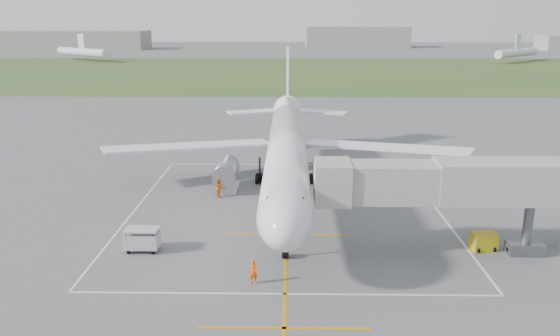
{
  "coord_description": "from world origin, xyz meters",
  "views": [
    {
      "loc": [
        0.23,
        -51.68,
        17.2
      ],
      "look_at": [
        -0.58,
        -4.0,
        4.0
      ],
      "focal_mm": 35.0,
      "sensor_mm": 36.0,
      "label": 1
    }
  ],
  "objects_px": {
    "ramp_worker_nose": "(253,272)",
    "baggage_cart": "(142,240)",
    "ramp_worker_wing": "(219,188)",
    "gpu_unit": "(483,241)",
    "jet_bridge": "(500,194)",
    "airliner": "(287,151)"
  },
  "relations": [
    {
      "from": "ramp_worker_nose",
      "to": "baggage_cart",
      "type": "bearing_deg",
      "value": 161.15
    },
    {
      "from": "ramp_worker_wing",
      "to": "gpu_unit",
      "type": "bearing_deg",
      "value": -147.88
    },
    {
      "from": "baggage_cart",
      "to": "ramp_worker_nose",
      "type": "height_order",
      "value": "baggage_cart"
    },
    {
      "from": "jet_bridge",
      "to": "ramp_worker_wing",
      "type": "xyz_separation_m",
      "value": [
        -22.39,
        13.21,
        -3.81
      ]
    },
    {
      "from": "jet_bridge",
      "to": "ramp_worker_nose",
      "type": "height_order",
      "value": "jet_bridge"
    },
    {
      "from": "baggage_cart",
      "to": "ramp_worker_nose",
      "type": "bearing_deg",
      "value": -29.5
    },
    {
      "from": "airliner",
      "to": "baggage_cart",
      "type": "relative_size",
      "value": 18.05
    },
    {
      "from": "ramp_worker_nose",
      "to": "ramp_worker_wing",
      "type": "height_order",
      "value": "ramp_worker_wing"
    },
    {
      "from": "baggage_cart",
      "to": "jet_bridge",
      "type": "bearing_deg",
      "value": 0.83
    },
    {
      "from": "jet_bridge",
      "to": "gpu_unit",
      "type": "distance_m",
      "value": 4.17
    },
    {
      "from": "airliner",
      "to": "ramp_worker_nose",
      "type": "distance_m",
      "value": 19.78
    },
    {
      "from": "airliner",
      "to": "jet_bridge",
      "type": "distance_m",
      "value": 21.22
    },
    {
      "from": "ramp_worker_nose",
      "to": "jet_bridge",
      "type": "bearing_deg",
      "value": 27.59
    },
    {
      "from": "gpu_unit",
      "to": "ramp_worker_wing",
      "type": "height_order",
      "value": "ramp_worker_wing"
    },
    {
      "from": "airliner",
      "to": "ramp_worker_nose",
      "type": "bearing_deg",
      "value": -96.24
    },
    {
      "from": "gpu_unit",
      "to": "ramp_worker_wing",
      "type": "distance_m",
      "value": 25.13
    },
    {
      "from": "gpu_unit",
      "to": "ramp_worker_nose",
      "type": "bearing_deg",
      "value": -170.43
    },
    {
      "from": "ramp_worker_wing",
      "to": "airliner",
      "type": "bearing_deg",
      "value": -109.3
    },
    {
      "from": "jet_bridge",
      "to": "baggage_cart",
      "type": "distance_m",
      "value": 26.89
    },
    {
      "from": "gpu_unit",
      "to": "ramp_worker_wing",
      "type": "relative_size",
      "value": 1.08
    },
    {
      "from": "airliner",
      "to": "gpu_unit",
      "type": "xyz_separation_m",
      "value": [
        15.14,
        -13.51,
        -3.71
      ]
    },
    {
      "from": "airliner",
      "to": "jet_bridge",
      "type": "height_order",
      "value": "airliner"
    }
  ]
}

